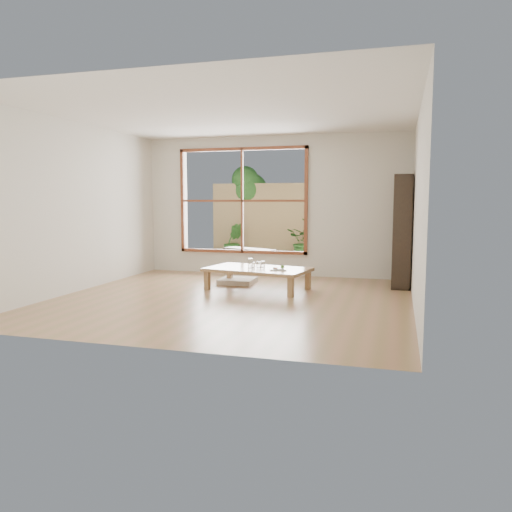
{
  "coord_description": "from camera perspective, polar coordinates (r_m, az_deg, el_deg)",
  "views": [
    {
      "loc": [
        2.28,
        -6.68,
        1.41
      ],
      "look_at": [
        0.16,
        0.7,
        0.55
      ],
      "focal_mm": 35.0,
      "sensor_mm": 36.0,
      "label": 1
    }
  ],
  "objects": [
    {
      "name": "floor_cushion",
      "position": [
        8.53,
        -2.11,
        -2.85
      ],
      "size": [
        0.59,
        0.59,
        0.08
      ],
      "primitive_type": "cube",
      "rotation": [
        0.0,
        0.0,
        0.03
      ],
      "color": "beige",
      "rests_on": "ground"
    },
    {
      "name": "ground",
      "position": [
        7.2,
        -2.8,
        -4.91
      ],
      "size": [
        5.0,
        5.0,
        0.0
      ],
      "primitive_type": "plane",
      "color": "#A97854",
      "rests_on": "ground"
    },
    {
      "name": "shrub_right",
      "position": [
        11.04,
        5.99,
        1.74
      ],
      "size": [
        0.92,
        0.8,
        1.0
      ],
      "primitive_type": "imported",
      "rotation": [
        0.0,
        0.0,
        0.03
      ],
      "color": "#346926",
      "rests_on": "deck"
    },
    {
      "name": "bookshelf",
      "position": [
        8.46,
        16.36,
        2.72
      ],
      "size": [
        0.29,
        0.82,
        1.81
      ],
      "primitive_type": "cube",
      "color": "#2F231A",
      "rests_on": "ground"
    },
    {
      "name": "food_tray",
      "position": [
        7.65,
        2.62,
        -1.47
      ],
      "size": [
        0.29,
        0.24,
        0.08
      ],
      "rotation": [
        0.0,
        0.0,
        0.3
      ],
      "color": "white",
      "rests_on": "low_table"
    },
    {
      "name": "garden_tree",
      "position": [
        12.08,
        -1.14,
        7.41
      ],
      "size": [
        1.04,
        0.85,
        2.22
      ],
      "color": "#4C3D2D",
      "rests_on": "ground"
    },
    {
      "name": "shrub_left",
      "position": [
        11.56,
        -2.54,
        1.66
      ],
      "size": [
        0.58,
        0.53,
        0.87
      ],
      "primitive_type": "imported",
      "rotation": [
        0.0,
        0.0,
        0.37
      ],
      "color": "#346926",
      "rests_on": "deck"
    },
    {
      "name": "garden_bench",
      "position": [
        10.51,
        -0.74,
        0.55
      ],
      "size": [
        1.22,
        0.8,
        0.38
      ],
      "rotation": [
        0.0,
        0.0,
        -0.42
      ],
      "color": "#2F231A",
      "rests_on": "deck"
    },
    {
      "name": "glass_tall",
      "position": [
        7.88,
        -0.63,
        -0.82
      ],
      "size": [
        0.08,
        0.08,
        0.15
      ],
      "primitive_type": "cylinder",
      "color": "silver",
      "rests_on": "low_table"
    },
    {
      "name": "glass_short",
      "position": [
        7.91,
        0.31,
        -1.0
      ],
      "size": [
        0.07,
        0.07,
        0.09
      ],
      "primitive_type": "cylinder",
      "color": "silver",
      "rests_on": "low_table"
    },
    {
      "name": "glass_mid",
      "position": [
        7.97,
        0.78,
        -0.93
      ],
      "size": [
        0.07,
        0.07,
        0.1
      ],
      "primitive_type": "cylinder",
      "color": "silver",
      "rests_on": "low_table"
    },
    {
      "name": "low_table",
      "position": [
        7.88,
        0.2,
        -1.67
      ],
      "size": [
        1.71,
        1.15,
        0.35
      ],
      "rotation": [
        0.0,
        0.0,
        -0.17
      ],
      "color": "#9F784D",
      "rests_on": "ground"
    },
    {
      "name": "glass_small",
      "position": [
        7.92,
        -0.35,
        -1.03
      ],
      "size": [
        0.07,
        0.07,
        0.08
      ],
      "primitive_type": "cylinder",
      "color": "silver",
      "rests_on": "low_table"
    },
    {
      "name": "bamboo_fence",
      "position": [
        11.62,
        1.63,
        3.87
      ],
      "size": [
        2.8,
        0.06,
        1.8
      ],
      "primitive_type": "cube",
      "color": "tan",
      "rests_on": "ground"
    },
    {
      "name": "deck",
      "position": [
        10.73,
        0.29,
        -1.16
      ],
      "size": [
        2.8,
        2.0,
        0.05
      ],
      "primitive_type": "cube",
      "color": "#322A24",
      "rests_on": "ground"
    }
  ]
}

